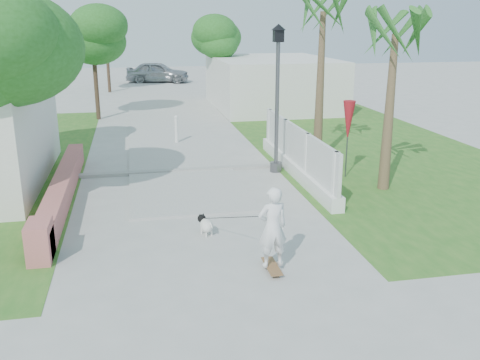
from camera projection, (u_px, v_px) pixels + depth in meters
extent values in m
plane|color=#B7B7B2|center=(209.00, 251.00, 10.98)|extent=(90.00, 90.00, 0.00)
cube|color=#B7B7B2|center=(158.00, 104.00, 29.75)|extent=(3.20, 36.00, 0.06)
cube|color=#999993|center=(181.00, 171.00, 16.60)|extent=(6.50, 0.25, 0.10)
cube|color=#2B6820|center=(365.00, 147.00, 19.81)|extent=(8.00, 20.00, 0.01)
cube|color=#C56565|center=(63.00, 188.00, 14.03)|extent=(0.45, 8.00, 0.60)
cube|color=#C56565|center=(40.00, 241.00, 10.43)|extent=(0.45, 0.80, 0.80)
cube|color=white|center=(296.00, 169.00, 16.26)|extent=(0.35, 7.00, 0.40)
cube|color=white|center=(297.00, 145.00, 16.05)|extent=(0.10, 7.00, 1.10)
cube|color=white|center=(335.00, 181.00, 13.10)|extent=(0.14, 0.14, 1.50)
cube|color=white|center=(307.00, 159.00, 15.16)|extent=(0.14, 0.14, 1.50)
cube|color=white|center=(285.00, 142.00, 17.23)|extent=(0.14, 0.14, 1.50)
cube|color=white|center=(270.00, 130.00, 19.11)|extent=(0.14, 0.14, 1.50)
cube|color=silver|center=(272.00, 83.00, 28.64)|extent=(6.00, 8.00, 2.60)
cylinder|color=#59595E|center=(276.00, 167.00, 16.65)|extent=(0.36, 0.36, 0.30)
cylinder|color=#59595E|center=(277.00, 108.00, 16.12)|extent=(0.12, 0.12, 4.00)
cube|color=black|center=(278.00, 36.00, 15.51)|extent=(0.28, 0.28, 0.35)
cone|color=black|center=(279.00, 27.00, 15.44)|extent=(0.44, 0.44, 0.18)
cylinder|color=white|center=(176.00, 131.00, 20.27)|extent=(0.12, 0.12, 1.00)
sphere|color=white|center=(176.00, 117.00, 20.12)|extent=(0.14, 0.14, 0.14)
cylinder|color=#59595E|center=(347.00, 145.00, 15.83)|extent=(0.04, 0.04, 2.00)
cone|color=red|center=(348.00, 121.00, 15.62)|extent=(0.36, 0.36, 1.20)
cylinder|color=#4C3826|center=(4.00, 109.00, 17.42)|extent=(0.20, 0.20, 3.50)
ellipsoid|color=#215C1A|center=(2.00, 51.00, 16.74)|extent=(2.72, 2.72, 2.05)
cylinder|color=#4C3826|center=(96.00, 78.00, 24.88)|extent=(0.20, 0.20, 3.85)
ellipsoid|color=#215C1A|center=(93.00, 42.00, 24.41)|extent=(3.40, 3.40, 2.55)
ellipsoid|color=#215C1A|center=(96.00, 34.00, 24.16)|extent=(2.89, 2.89, 2.18)
ellipsoid|color=#215C1A|center=(87.00, 26.00, 24.36)|extent=(2.55, 2.55, 1.90)
cylinder|color=#4C3826|center=(214.00, 72.00, 29.86)|extent=(0.20, 0.20, 3.50)
ellipsoid|color=#215C1A|center=(214.00, 44.00, 29.42)|extent=(3.00, 3.00, 2.25)
ellipsoid|color=#215C1A|center=(218.00, 38.00, 29.17)|extent=(2.55, 2.55, 1.92)
ellipsoid|color=#215C1A|center=(209.00, 31.00, 29.37)|extent=(2.25, 2.25, 1.68)
cylinder|color=#4C3826|center=(108.00, 62.00, 34.31)|extent=(0.20, 0.20, 3.85)
ellipsoid|color=#215C1A|center=(106.00, 36.00, 33.83)|extent=(3.20, 3.20, 2.40)
ellipsoid|color=#215C1A|center=(109.00, 30.00, 33.58)|extent=(2.72, 2.72, 2.05)
ellipsoid|color=#215C1A|center=(102.00, 24.00, 33.78)|extent=(2.40, 2.40, 1.79)
cone|color=brown|center=(320.00, 89.00, 17.26)|extent=(0.32, 0.32, 4.80)
cone|color=brown|center=(389.00, 114.00, 14.40)|extent=(0.32, 0.32, 4.20)
cube|color=brown|center=(272.00, 266.00, 10.10)|extent=(0.33, 0.83, 0.02)
imported|color=white|center=(273.00, 227.00, 9.87)|extent=(0.61, 0.44, 1.56)
cylinder|color=gray|center=(272.00, 276.00, 9.83)|extent=(0.03, 0.06, 0.06)
cylinder|color=gray|center=(280.00, 275.00, 9.85)|extent=(0.03, 0.06, 0.06)
cylinder|color=gray|center=(264.00, 263.00, 10.37)|extent=(0.03, 0.06, 0.06)
cylinder|color=gray|center=(272.00, 262.00, 10.40)|extent=(0.03, 0.06, 0.06)
ellipsoid|color=white|center=(206.00, 225.00, 11.73)|extent=(0.43, 0.53, 0.29)
sphere|color=black|center=(202.00, 219.00, 11.88)|extent=(0.19, 0.19, 0.19)
sphere|color=white|center=(200.00, 218.00, 11.96)|extent=(0.09, 0.09, 0.09)
cone|color=black|center=(200.00, 215.00, 11.84)|extent=(0.06, 0.06, 0.07)
cone|color=black|center=(203.00, 214.00, 11.88)|extent=(0.06, 0.06, 0.07)
cylinder|color=white|center=(202.00, 231.00, 11.83)|extent=(0.04, 0.04, 0.13)
cylinder|color=white|center=(207.00, 230.00, 11.90)|extent=(0.04, 0.04, 0.13)
cylinder|color=white|center=(206.00, 234.00, 11.65)|extent=(0.04, 0.04, 0.13)
cylinder|color=white|center=(212.00, 233.00, 11.72)|extent=(0.04, 0.04, 0.13)
cylinder|color=white|center=(211.00, 225.00, 11.53)|extent=(0.06, 0.12, 0.11)
imported|color=#9EA1A5|center=(158.00, 72.00, 39.82)|extent=(4.83, 2.57, 1.56)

